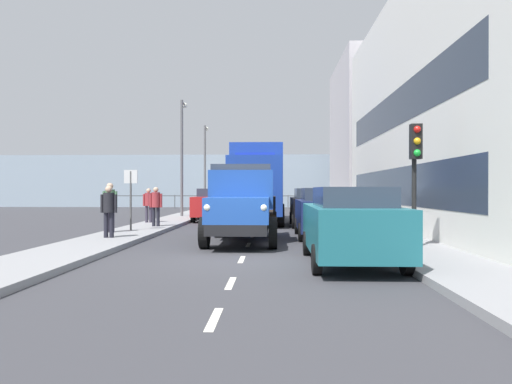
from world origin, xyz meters
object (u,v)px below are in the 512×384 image
object	(u,v)px
street_sign	(131,189)
pedestrian_near_railing	(149,203)
car_silver_oppositeside_1	(225,201)
pedestrian_with_bag	(110,203)
car_black_kerbside_2	(312,207)
lorry_cargo_blue	(257,181)
car_teal_kerbside_near	(350,224)
car_navy_kerbside_1	(323,212)
car_red_oppositeside_0	(213,204)
pedestrian_couple_b	(156,203)
traffic_light_near	(415,158)
pedestrian_by_lamp	(109,207)
lamp_post_promenade	(182,147)
truck_vintage_blue	(242,205)
lamp_post_far	(205,159)

from	to	relation	value
street_sign	pedestrian_near_railing	bearing A→B (deg)	-83.74
car_silver_oppositeside_1	pedestrian_with_bag	size ratio (longest dim) A/B	2.32
car_black_kerbside_2	pedestrian_with_bag	distance (m)	9.02
lorry_cargo_blue	car_teal_kerbside_near	xyz separation A→B (m)	(-2.54, 13.06, -1.18)
car_navy_kerbside_1	car_red_oppositeside_0	world-z (taller)	same
pedestrian_couple_b	traffic_light_near	bearing A→B (deg)	140.71
pedestrian_by_lamp	traffic_light_near	distance (m)	9.26
car_teal_kerbside_near	pedestrian_couple_b	bearing A→B (deg)	-52.79
car_silver_oppositeside_1	pedestrian_couple_b	bearing A→B (deg)	82.10
pedestrian_by_lamp	lamp_post_promenade	distance (m)	12.77
street_sign	pedestrian_with_bag	bearing A→B (deg)	59.72
lorry_cargo_blue	lamp_post_promenade	xyz separation A→B (m)	(4.48, -3.41, 2.04)
car_silver_oppositeside_1	lamp_post_promenade	xyz separation A→B (m)	(2.07, 4.00, 3.22)
pedestrian_by_lamp	traffic_light_near	size ratio (longest dim) A/B	0.51
truck_vintage_blue	car_teal_kerbside_near	bearing A→B (deg)	124.53
pedestrian_by_lamp	truck_vintage_blue	bearing A→B (deg)	178.14
car_black_kerbside_2	car_silver_oppositeside_1	xyz separation A→B (m)	(4.95, -9.63, -0.00)
lorry_cargo_blue	pedestrian_with_bag	xyz separation A→B (m)	(4.99, 7.17, -0.89)
pedestrian_near_railing	car_navy_kerbside_1	bearing A→B (deg)	145.53
car_red_oppositeside_0	pedestrian_couple_b	bearing A→B (deg)	73.85
lorry_cargo_blue	truck_vintage_blue	bearing A→B (deg)	88.98
lorry_cargo_blue	pedestrian_by_lamp	distance (m)	10.05
lorry_cargo_blue	pedestrian_near_railing	xyz separation A→B (m)	(4.95, 2.15, -1.01)
lorry_cargo_blue	lamp_post_far	distance (m)	13.36
lorry_cargo_blue	car_red_oppositeside_0	size ratio (longest dim) A/B	2.01
car_teal_kerbside_near	pedestrian_near_railing	bearing A→B (deg)	-55.51
pedestrian_couple_b	lamp_post_far	size ratio (longest dim) A/B	0.25
truck_vintage_blue	lorry_cargo_blue	size ratio (longest dim) A/B	0.69
car_silver_oppositeside_1	traffic_light_near	xyz separation A→B (m)	(-6.89, 18.77, 1.58)
car_silver_oppositeside_1	lamp_post_promenade	size ratio (longest dim) A/B	0.61
car_navy_kerbside_1	pedestrian_couple_b	distance (m)	7.20
car_red_oppositeside_0	car_silver_oppositeside_1	bearing A→B (deg)	-90.00
traffic_light_near	pedestrian_couple_b	bearing A→B (deg)	-39.29
lorry_cargo_blue	traffic_light_near	xyz separation A→B (m)	(-4.48, 11.36, 0.40)
car_teal_kerbside_near	car_black_kerbside_2	world-z (taller)	same
truck_vintage_blue	pedestrian_near_railing	distance (m)	8.47
lorry_cargo_blue	lamp_post_promenade	distance (m)	5.99
traffic_light_near	car_silver_oppositeside_1	bearing A→B (deg)	-69.86
pedestrian_by_lamp	street_sign	world-z (taller)	street_sign
pedestrian_near_railing	lamp_post_promenade	xyz separation A→B (m)	(-0.48, -5.56, 3.05)
car_silver_oppositeside_1	street_sign	bearing A→B (deg)	81.36
lamp_post_far	car_navy_kerbside_1	bearing A→B (deg)	109.56
car_navy_kerbside_1	lamp_post_promenade	world-z (taller)	lamp_post_promenade
lamp_post_far	street_sign	size ratio (longest dim) A/B	2.87
car_silver_oppositeside_1	lamp_post_promenade	distance (m)	5.54
car_navy_kerbside_1	pedestrian_by_lamp	xyz separation A→B (m)	(6.92, 1.70, 0.21)
pedestrian_with_bag	lamp_post_promenade	distance (m)	10.99
car_silver_oppositeside_1	car_teal_kerbside_near	bearing A→B (deg)	103.59
car_black_kerbside_2	pedestrian_near_railing	bearing A→B (deg)	-0.46
pedestrian_by_lamp	pedestrian_with_bag	distance (m)	1.93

